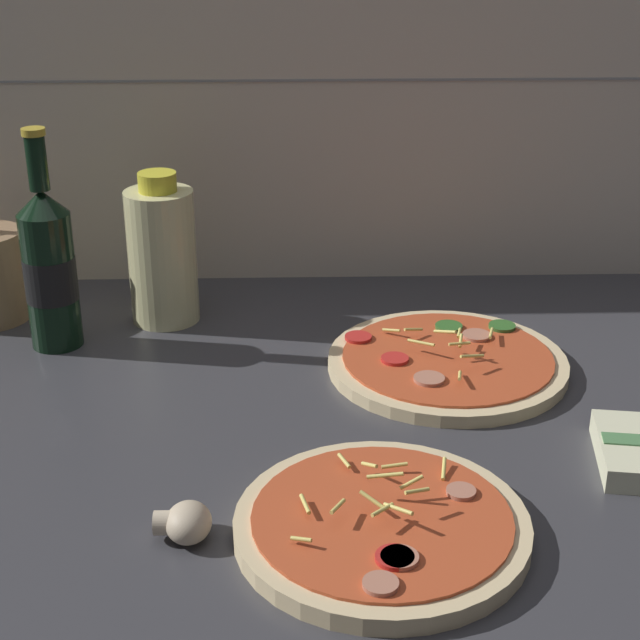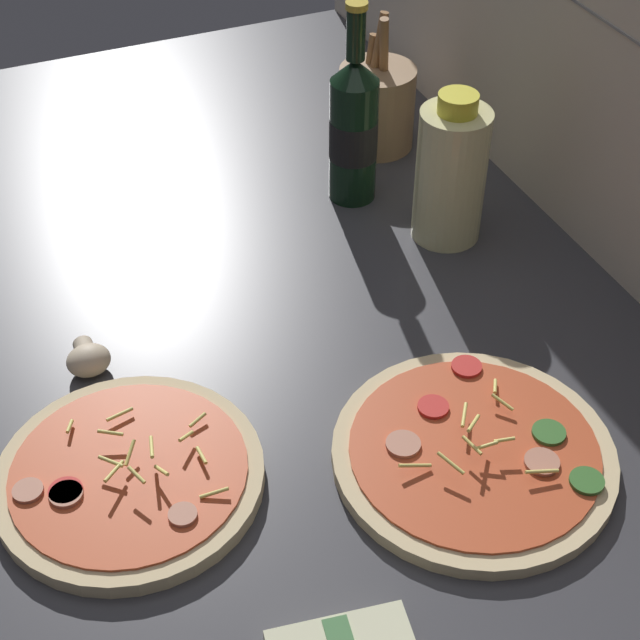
{
  "view_description": "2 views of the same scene",
  "coord_description": "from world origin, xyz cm",
  "px_view_note": "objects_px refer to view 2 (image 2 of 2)",
  "views": [
    {
      "loc": [
        2.52,
        -83.97,
        53.04
      ],
      "look_at": [
        5.21,
        9.76,
        11.48
      ],
      "focal_mm": 55.0,
      "sensor_mm": 36.0,
      "label": 1
    },
    {
      "loc": [
        71.28,
        -22.09,
        74.9
      ],
      "look_at": [
        0.11,
        8.16,
        7.08
      ],
      "focal_mm": 55.0,
      "sensor_mm": 36.0,
      "label": 2
    }
  ],
  "objects_px": {
    "pizza_near": "(130,476)",
    "oil_bottle": "(451,173)",
    "pizza_far": "(474,454)",
    "utensil_crock": "(377,106)",
    "mushroom_left": "(88,359)",
    "beer_bottle": "(354,128)"
  },
  "relations": [
    {
      "from": "pizza_near",
      "to": "beer_bottle",
      "type": "distance_m",
      "value": 0.54
    },
    {
      "from": "oil_bottle",
      "to": "mushroom_left",
      "type": "bearing_deg",
      "value": -81.45
    },
    {
      "from": "pizza_far",
      "to": "mushroom_left",
      "type": "xyz_separation_m",
      "value": [
        -0.27,
        -0.31,
        0.01
      ]
    },
    {
      "from": "oil_bottle",
      "to": "utensil_crock",
      "type": "xyz_separation_m",
      "value": [
        -0.23,
        0.01,
        -0.03
      ]
    },
    {
      "from": "beer_bottle",
      "to": "oil_bottle",
      "type": "relative_size",
      "value": 1.37
    },
    {
      "from": "oil_bottle",
      "to": "utensil_crock",
      "type": "relative_size",
      "value": 1.0
    },
    {
      "from": "pizza_near",
      "to": "oil_bottle",
      "type": "bearing_deg",
      "value": 116.94
    },
    {
      "from": "pizza_far",
      "to": "beer_bottle",
      "type": "bearing_deg",
      "value": 170.09
    },
    {
      "from": "mushroom_left",
      "to": "pizza_near",
      "type": "bearing_deg",
      "value": 0.07
    },
    {
      "from": "pizza_far",
      "to": "oil_bottle",
      "type": "distance_m",
      "value": 0.38
    },
    {
      "from": "pizza_near",
      "to": "oil_bottle",
      "type": "relative_size",
      "value": 1.32
    },
    {
      "from": "pizza_far",
      "to": "oil_bottle",
      "type": "relative_size",
      "value": 1.42
    },
    {
      "from": "pizza_near",
      "to": "pizza_far",
      "type": "height_order",
      "value": "pizza_far"
    },
    {
      "from": "pizza_far",
      "to": "beer_bottle",
      "type": "height_order",
      "value": "beer_bottle"
    },
    {
      "from": "mushroom_left",
      "to": "beer_bottle",
      "type": "bearing_deg",
      "value": 116.09
    },
    {
      "from": "pizza_far",
      "to": "oil_bottle",
      "type": "xyz_separation_m",
      "value": [
        -0.34,
        0.15,
        0.08
      ]
    },
    {
      "from": "pizza_near",
      "to": "oil_bottle",
      "type": "xyz_separation_m",
      "value": [
        -0.24,
        0.46,
        0.08
      ]
    },
    {
      "from": "mushroom_left",
      "to": "utensil_crock",
      "type": "bearing_deg",
      "value": 121.97
    },
    {
      "from": "oil_bottle",
      "to": "beer_bottle",
      "type": "bearing_deg",
      "value": -149.55
    },
    {
      "from": "pizza_far",
      "to": "utensil_crock",
      "type": "xyz_separation_m",
      "value": [
        -0.56,
        0.16,
        0.05
      ]
    },
    {
      "from": "beer_bottle",
      "to": "oil_bottle",
      "type": "height_order",
      "value": "beer_bottle"
    },
    {
      "from": "pizza_far",
      "to": "utensil_crock",
      "type": "relative_size",
      "value": 1.43
    }
  ]
}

